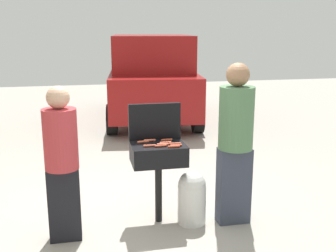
# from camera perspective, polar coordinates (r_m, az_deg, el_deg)

# --- Properties ---
(ground_plane) EXTENTS (24.00, 24.00, 0.00)m
(ground_plane) POSITION_cam_1_polar(r_m,az_deg,el_deg) (5.02, -4.72, -12.25)
(ground_plane) COLOR #9E998E
(bbq_grill) EXTENTS (0.60, 0.44, 0.92)m
(bbq_grill) POSITION_cam_1_polar(r_m,az_deg,el_deg) (4.59, -1.35, -4.27)
(bbq_grill) COLOR black
(bbq_grill) RESTS_ON ground
(grill_lid_open) EXTENTS (0.60, 0.05, 0.42)m
(grill_lid_open) POSITION_cam_1_polar(r_m,az_deg,el_deg) (4.71, -1.86, 0.62)
(grill_lid_open) COLOR black
(grill_lid_open) RESTS_ON bbq_grill
(hot_dog_0) EXTENTS (0.13, 0.03, 0.03)m
(hot_dog_0) POSITION_cam_1_polar(r_m,az_deg,el_deg) (4.44, -1.02, -2.77)
(hot_dog_0) COLOR #AD4228
(hot_dog_0) RESTS_ON bbq_grill
(hot_dog_1) EXTENTS (0.13, 0.03, 0.03)m
(hot_dog_1) POSITION_cam_1_polar(r_m,az_deg,el_deg) (4.42, 0.83, -2.87)
(hot_dog_1) COLOR #AD4228
(hot_dog_1) RESTS_ON bbq_grill
(hot_dog_2) EXTENTS (0.13, 0.03, 0.03)m
(hot_dog_2) POSITION_cam_1_polar(r_m,az_deg,el_deg) (4.53, 0.94, -2.47)
(hot_dog_2) COLOR #B74C33
(hot_dog_2) RESTS_ON bbq_grill
(hot_dog_3) EXTENTS (0.13, 0.04, 0.03)m
(hot_dog_3) POSITION_cam_1_polar(r_m,az_deg,el_deg) (4.61, -3.47, -2.19)
(hot_dog_3) COLOR #C6593D
(hot_dog_3) RESTS_ON bbq_grill
(hot_dog_4) EXTENTS (0.13, 0.03, 0.03)m
(hot_dog_4) POSITION_cam_1_polar(r_m,az_deg,el_deg) (4.46, 1.12, -2.70)
(hot_dog_4) COLOR #AD4228
(hot_dog_4) RESTS_ON bbq_grill
(hot_dog_5) EXTENTS (0.13, 0.03, 0.03)m
(hot_dog_5) POSITION_cam_1_polar(r_m,az_deg,el_deg) (4.50, -0.73, -2.56)
(hot_dog_5) COLOR #C6593D
(hot_dog_5) RESTS_ON bbq_grill
(hot_dog_6) EXTENTS (0.13, 0.03, 0.03)m
(hot_dog_6) POSITION_cam_1_polar(r_m,az_deg,el_deg) (4.67, -2.54, -1.99)
(hot_dog_6) COLOR #C6593D
(hot_dog_6) RESTS_ON bbq_grill
(hot_dog_7) EXTENTS (0.13, 0.04, 0.03)m
(hot_dog_7) POSITION_cam_1_polar(r_m,az_deg,el_deg) (4.68, -0.20, -1.95)
(hot_dog_7) COLOR #AD4228
(hot_dog_7) RESTS_ON bbq_grill
(hot_dog_8) EXTENTS (0.13, 0.04, 0.03)m
(hot_dog_8) POSITION_cam_1_polar(r_m,az_deg,el_deg) (4.57, -0.36, -2.33)
(hot_dog_8) COLOR #C6593D
(hot_dog_8) RESTS_ON bbq_grill
(hot_dog_9) EXTENTS (0.13, 0.03, 0.03)m
(hot_dog_9) POSITION_cam_1_polar(r_m,az_deg,el_deg) (4.45, -2.58, -2.75)
(hot_dog_9) COLOR #B74C33
(hot_dog_9) RESTS_ON bbq_grill
(propane_tank) EXTENTS (0.32, 0.32, 0.62)m
(propane_tank) POSITION_cam_1_polar(r_m,az_deg,el_deg) (4.71, 3.33, -9.71)
(propane_tank) COLOR silver
(propane_tank) RESTS_ON ground
(person_left) EXTENTS (0.34, 0.34, 1.63)m
(person_left) POSITION_cam_1_polar(r_m,az_deg,el_deg) (4.29, -14.53, -4.46)
(person_left) COLOR black
(person_left) RESTS_ON ground
(person_right) EXTENTS (0.38, 0.38, 1.82)m
(person_right) POSITION_cam_1_polar(r_m,az_deg,el_deg) (4.58, 9.33, -1.74)
(person_right) COLOR #333847
(person_right) RESTS_ON ground
(parked_minivan) EXTENTS (2.45, 4.59, 2.02)m
(parked_minivan) POSITION_cam_1_polar(r_m,az_deg,el_deg) (9.99, -2.32, 6.78)
(parked_minivan) COLOR maroon
(parked_minivan) RESTS_ON ground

